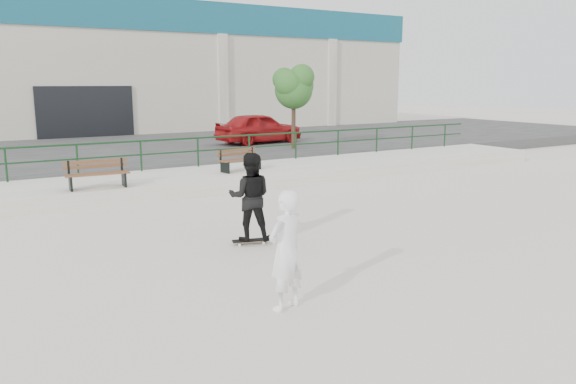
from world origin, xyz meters
TOP-DOWN VIEW (x-y plane):
  - ground at (0.00, 0.00)m, footprint 120.00×120.00m
  - ledge at (0.00, 9.50)m, footprint 30.00×3.00m
  - parking_strip at (0.00, 18.00)m, footprint 60.00×14.00m
  - railing at (-0.00, 10.80)m, footprint 28.00×0.06m
  - commercial_building at (-0.00, 31.99)m, footprint 44.20×16.33m
  - bench_left at (-2.94, 8.46)m, footprint 1.74×0.61m
  - bench_right at (1.84, 9.24)m, footprint 1.65×0.78m
  - tree at (6.72, 13.73)m, footprint 2.06×1.83m
  - red_car at (6.47, 16.52)m, footprint 4.47×2.20m
  - skateboard at (-1.05, 2.88)m, footprint 0.81×0.40m
  - standing_skater at (-1.05, 2.88)m, footprint 1.13×1.05m
  - seated_skater at (-2.18, -0.48)m, footprint 0.77×0.63m

SIDE VIEW (x-z plane):
  - ground at x=0.00m, z-range 0.00..0.00m
  - skateboard at x=-1.05m, z-range 0.03..0.12m
  - ledge at x=0.00m, z-range 0.00..0.50m
  - parking_strip at x=0.00m, z-range 0.00..0.50m
  - bench_right at x=1.84m, z-range 0.50..1.23m
  - bench_left at x=-2.94m, z-range 0.50..1.28m
  - seated_skater at x=-2.18m, z-range 0.00..1.84m
  - standing_skater at x=-1.05m, z-range 0.09..1.96m
  - red_car at x=6.47m, z-range 0.50..1.97m
  - railing at x=0.00m, z-range 0.73..1.76m
  - tree at x=6.72m, z-range 1.41..5.07m
  - commercial_building at x=0.00m, z-range 0.58..8.58m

